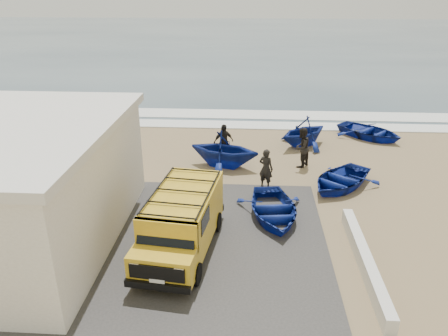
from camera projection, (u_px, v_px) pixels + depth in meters
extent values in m
plane|color=#8F7853|center=(218.00, 217.00, 17.23)|extent=(160.00, 160.00, 0.00)
cube|color=#3D3A38|center=(157.00, 243.00, 15.50)|extent=(12.00, 10.00, 0.05)
cube|color=#385166|center=(245.00, 40.00, 68.58)|extent=(180.00, 88.00, 0.01)
cube|color=white|center=(232.00, 125.00, 28.22)|extent=(180.00, 1.60, 0.06)
cube|color=white|center=(234.00, 114.00, 30.52)|extent=(180.00, 2.20, 0.04)
cube|color=black|center=(120.00, 159.00, 15.95)|extent=(0.08, 0.70, 0.90)
cube|color=silver|center=(365.00, 261.00, 14.08)|extent=(0.35, 6.00, 0.55)
cube|color=gold|center=(184.00, 214.00, 15.00)|extent=(2.43, 4.22, 1.70)
cube|color=gold|center=(162.00, 266.00, 12.92)|extent=(2.05, 1.16, 0.93)
cube|color=black|center=(166.00, 234.00, 13.04)|extent=(1.83, 0.56, 0.74)
cube|color=black|center=(157.00, 273.00, 12.45)|extent=(1.66, 0.29, 0.46)
cube|color=black|center=(157.00, 286.00, 12.59)|extent=(2.00, 0.39, 0.23)
cube|color=black|center=(183.00, 191.00, 14.59)|extent=(2.30, 3.90, 0.06)
cylinder|color=black|center=(139.00, 267.00, 13.63)|extent=(0.31, 0.74, 0.72)
cylinder|color=black|center=(170.00, 217.00, 16.51)|extent=(0.31, 0.74, 0.72)
cylinder|color=black|center=(196.00, 274.00, 13.32)|extent=(0.31, 0.74, 0.72)
cylinder|color=black|center=(217.00, 222.00, 16.20)|extent=(0.31, 0.74, 0.72)
imported|color=navy|center=(273.00, 209.00, 17.05)|extent=(3.13, 4.06, 0.78)
imported|color=navy|center=(340.00, 179.00, 19.61)|extent=(4.48, 4.63, 0.78)
imported|color=navy|center=(224.00, 149.00, 21.63)|extent=(4.20, 3.87, 1.84)
imported|color=navy|center=(304.00, 131.00, 24.40)|extent=(4.29, 4.24, 1.71)
imported|color=navy|center=(370.00, 131.00, 25.81)|extent=(4.74, 4.69, 0.81)
imported|color=black|center=(266.00, 169.00, 19.39)|extent=(0.80, 0.71, 1.84)
imported|color=black|center=(301.00, 148.00, 21.59)|extent=(1.19, 1.24, 2.01)
imported|color=black|center=(223.00, 142.00, 22.54)|extent=(1.19, 0.94, 1.89)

